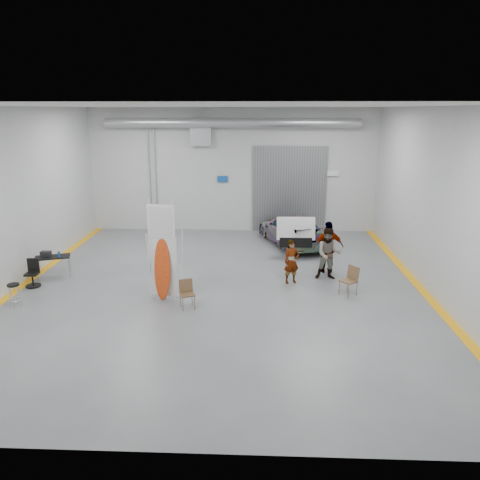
{
  "coord_description": "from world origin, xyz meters",
  "views": [
    {
      "loc": [
        1.31,
        -14.93,
        5.89
      ],
      "look_at": [
        0.66,
        0.75,
        1.5
      ],
      "focal_mm": 35.0,
      "sensor_mm": 36.0,
      "label": 1
    }
  ],
  "objects_px": {
    "person_b": "(329,254)",
    "folding_chair_far": "(348,286)",
    "person_c": "(328,247)",
    "person_a": "(292,262)",
    "folding_chair_near": "(188,300)",
    "shop_stool": "(15,295)",
    "work_table": "(51,256)",
    "office_chair": "(33,275)",
    "surfboard_display": "(164,260)",
    "sedan_car": "(292,230)"
  },
  "relations": [
    {
      "from": "person_b",
      "to": "folding_chair_far",
      "type": "relative_size",
      "value": 1.94
    },
    {
      "from": "person_c",
      "to": "folding_chair_far",
      "type": "bearing_deg",
      "value": 89.98
    },
    {
      "from": "person_a",
      "to": "folding_chair_near",
      "type": "distance_m",
      "value": 4.08
    },
    {
      "from": "person_b",
      "to": "shop_stool",
      "type": "distance_m",
      "value": 10.43
    },
    {
      "from": "work_table",
      "to": "office_chair",
      "type": "height_order",
      "value": "work_table"
    },
    {
      "from": "folding_chair_near",
      "to": "work_table",
      "type": "bearing_deg",
      "value": 133.32
    },
    {
      "from": "person_b",
      "to": "person_a",
      "type": "bearing_deg",
      "value": -159.02
    },
    {
      "from": "person_a",
      "to": "surfboard_display",
      "type": "distance_m",
      "value": 4.48
    },
    {
      "from": "work_table",
      "to": "sedan_car",
      "type": "bearing_deg",
      "value": 27.13
    },
    {
      "from": "shop_stool",
      "to": "sedan_car",
      "type": "bearing_deg",
      "value": 39.33
    },
    {
      "from": "surfboard_display",
      "to": "office_chair",
      "type": "bearing_deg",
      "value": -179.72
    },
    {
      "from": "person_b",
      "to": "sedan_car",
      "type": "bearing_deg",
      "value": 105.33
    },
    {
      "from": "person_a",
      "to": "folding_chair_far",
      "type": "distance_m",
      "value": 2.14
    },
    {
      "from": "surfboard_display",
      "to": "office_chair",
      "type": "relative_size",
      "value": 3.47
    },
    {
      "from": "work_table",
      "to": "folding_chair_near",
      "type": "bearing_deg",
      "value": -26.03
    },
    {
      "from": "person_a",
      "to": "folding_chair_far",
      "type": "xyz_separation_m",
      "value": [
        1.79,
        -1.08,
        -0.48
      ]
    },
    {
      "from": "person_a",
      "to": "office_chair",
      "type": "height_order",
      "value": "person_a"
    },
    {
      "from": "sedan_car",
      "to": "folding_chair_far",
      "type": "bearing_deg",
      "value": 84.27
    },
    {
      "from": "surfboard_display",
      "to": "work_table",
      "type": "distance_m",
      "value": 4.99
    },
    {
      "from": "person_b",
      "to": "shop_stool",
      "type": "relative_size",
      "value": 2.53
    },
    {
      "from": "sedan_car",
      "to": "person_a",
      "type": "distance_m",
      "value": 4.92
    },
    {
      "from": "person_a",
      "to": "person_b",
      "type": "relative_size",
      "value": 0.83
    },
    {
      "from": "person_c",
      "to": "person_a",
      "type": "bearing_deg",
      "value": 30.4
    },
    {
      "from": "folding_chair_near",
      "to": "shop_stool",
      "type": "relative_size",
      "value": 1.18
    },
    {
      "from": "person_a",
      "to": "person_b",
      "type": "xyz_separation_m",
      "value": [
        1.35,
        0.45,
        0.16
      ]
    },
    {
      "from": "work_table",
      "to": "office_chair",
      "type": "distance_m",
      "value": 1.08
    },
    {
      "from": "office_chair",
      "to": "sedan_car",
      "type": "bearing_deg",
      "value": 27.87
    },
    {
      "from": "person_a",
      "to": "shop_stool",
      "type": "relative_size",
      "value": 2.1
    },
    {
      "from": "person_c",
      "to": "surfboard_display",
      "type": "bearing_deg",
      "value": 18.01
    },
    {
      "from": "person_a",
      "to": "folding_chair_near",
      "type": "bearing_deg",
      "value": -166.66
    },
    {
      "from": "person_c",
      "to": "shop_stool",
      "type": "distance_m",
      "value": 10.73
    },
    {
      "from": "sedan_car",
      "to": "folding_chair_near",
      "type": "distance_m",
      "value": 8.11
    },
    {
      "from": "person_b",
      "to": "work_table",
      "type": "xyz_separation_m",
      "value": [
        -10.03,
        -0.16,
        -0.18
      ]
    },
    {
      "from": "work_table",
      "to": "folding_chair_far",
      "type": "bearing_deg",
      "value": -7.49
    },
    {
      "from": "sedan_car",
      "to": "office_chair",
      "type": "height_order",
      "value": "sedan_car"
    },
    {
      "from": "folding_chair_far",
      "to": "shop_stool",
      "type": "height_order",
      "value": "folding_chair_far"
    },
    {
      "from": "person_b",
      "to": "shop_stool",
      "type": "bearing_deg",
      "value": -161.43
    },
    {
      "from": "office_chair",
      "to": "person_a",
      "type": "bearing_deg",
      "value": 1.09
    },
    {
      "from": "office_chair",
      "to": "person_b",
      "type": "bearing_deg",
      "value": 3.0
    },
    {
      "from": "person_a",
      "to": "office_chair",
      "type": "relative_size",
      "value": 1.65
    },
    {
      "from": "person_c",
      "to": "office_chair",
      "type": "bearing_deg",
      "value": 1.33
    },
    {
      "from": "surfboard_display",
      "to": "folding_chair_near",
      "type": "bearing_deg",
      "value": -27.88
    },
    {
      "from": "person_c",
      "to": "folding_chair_near",
      "type": "relative_size",
      "value": 2.22
    },
    {
      "from": "person_a",
      "to": "folding_chair_near",
      "type": "relative_size",
      "value": 1.77
    },
    {
      "from": "shop_stool",
      "to": "work_table",
      "type": "relative_size",
      "value": 0.56
    },
    {
      "from": "person_c",
      "to": "work_table",
      "type": "distance_m",
      "value": 10.15
    },
    {
      "from": "person_c",
      "to": "folding_chair_far",
      "type": "distance_m",
      "value": 2.38
    },
    {
      "from": "shop_stool",
      "to": "folding_chair_near",
      "type": "bearing_deg",
      "value": 1.28
    },
    {
      "from": "person_c",
      "to": "work_table",
      "type": "relative_size",
      "value": 1.46
    },
    {
      "from": "person_b",
      "to": "shop_stool",
      "type": "height_order",
      "value": "person_b"
    }
  ]
}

